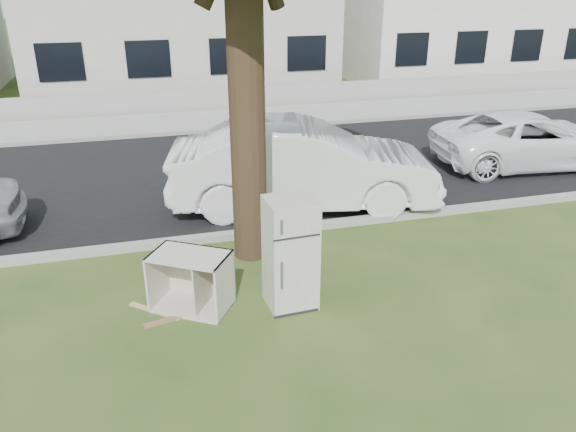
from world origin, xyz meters
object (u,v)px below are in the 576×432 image
object	(u,v)px
cabinet	(191,281)
fridge	(291,253)
car_right	(530,140)
car_center	(303,166)

from	to	relation	value
cabinet	fridge	bearing A→B (deg)	20.90
fridge	car_right	bearing A→B (deg)	28.62
fridge	car_center	bearing A→B (deg)	67.26
cabinet	car_right	distance (m)	9.33
cabinet	car_center	xyz separation A→B (m)	(2.50, 3.07, 0.44)
cabinet	car_center	size ratio (longest dim) A/B	0.20
fridge	car_center	xyz separation A→B (m)	(1.19, 3.34, 0.06)
car_center	car_right	xyz separation A→B (m)	(5.87, 1.03, -0.21)
fridge	car_center	world-z (taller)	car_center
car_center	fridge	bearing A→B (deg)	172.17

